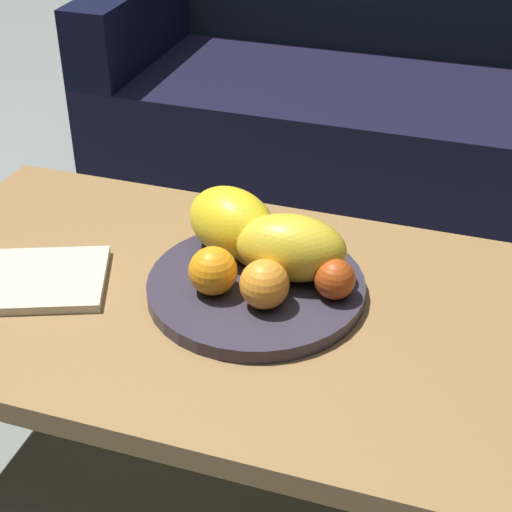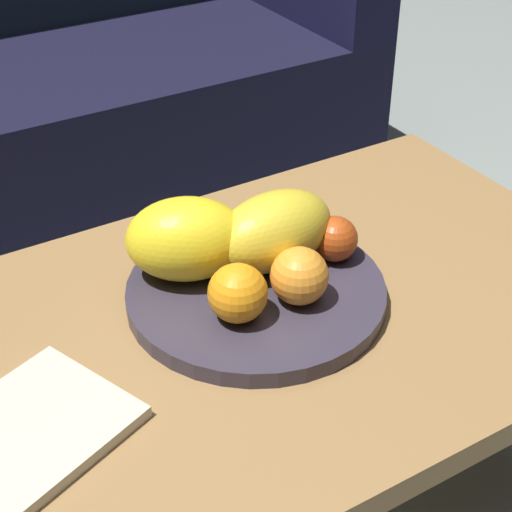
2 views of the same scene
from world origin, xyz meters
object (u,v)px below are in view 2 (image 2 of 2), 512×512
(orange_front, at_px, (238,293))
(orange_left, at_px, (299,276))
(melon_large_front, at_px, (274,231))
(melon_smaller_beside, at_px, (186,239))
(couch, at_px, (30,92))
(magazine, at_px, (18,439))
(coffee_table, at_px, (239,348))
(banana_bunch, at_px, (230,255))
(apple_front, at_px, (335,239))
(fruit_bowl, at_px, (256,293))

(orange_front, relative_size, orange_left, 1.00)
(melon_large_front, height_order, orange_front, melon_large_front)
(melon_smaller_beside, relative_size, orange_left, 2.13)
(couch, xyz_separation_m, melon_smaller_beside, (-0.11, -1.11, 0.21))
(melon_large_front, height_order, magazine, melon_large_front)
(coffee_table, relative_size, banana_bunch, 6.80)
(coffee_table, relative_size, apple_front, 17.39)
(apple_front, height_order, magazine, apple_front)
(coffee_table, xyz_separation_m, apple_front, (0.18, 0.03, 0.10))
(melon_large_front, bearing_deg, coffee_table, -146.01)
(melon_smaller_beside, height_order, banana_bunch, melon_smaller_beside)
(coffee_table, distance_m, couch, 1.22)
(fruit_bowl, bearing_deg, orange_front, -139.74)
(banana_bunch, xyz_separation_m, magazine, (-0.36, -0.14, -0.04))
(fruit_bowl, distance_m, orange_front, 0.09)
(magazine, bearing_deg, couch, 50.56)
(melon_smaller_beside, bearing_deg, fruit_bowl, -47.38)
(coffee_table, distance_m, orange_left, 0.14)
(melon_large_front, bearing_deg, magazine, -163.50)
(apple_front, bearing_deg, orange_left, -150.33)
(melon_smaller_beside, bearing_deg, magazine, -151.35)
(banana_bunch, bearing_deg, couch, 87.02)
(melon_large_front, relative_size, magazine, 0.74)
(coffee_table, xyz_separation_m, fruit_bowl, (0.05, 0.03, 0.06))
(banana_bunch, bearing_deg, melon_large_front, -13.50)
(melon_smaller_beside, xyz_separation_m, apple_front, (0.20, -0.08, -0.03))
(fruit_bowl, relative_size, melon_smaller_beside, 2.15)
(melon_large_front, height_order, apple_front, melon_large_front)
(melon_smaller_beside, bearing_deg, coffee_table, -78.73)
(orange_front, relative_size, magazine, 0.32)
(apple_front, bearing_deg, banana_bunch, 161.57)
(fruit_bowl, distance_m, magazine, 0.38)
(couch, height_order, orange_front, couch)
(orange_left, bearing_deg, apple_front, 29.67)
(orange_left, bearing_deg, melon_large_front, 79.47)
(melon_large_front, xyz_separation_m, orange_left, (-0.02, -0.09, -0.02))
(banana_bunch, relative_size, magazine, 0.69)
(fruit_bowl, xyz_separation_m, apple_front, (0.13, -0.00, 0.05))
(melon_smaller_beside, xyz_separation_m, banana_bunch, (0.05, -0.03, -0.03))
(orange_front, distance_m, apple_front, 0.20)
(orange_left, bearing_deg, banana_bunch, 113.69)
(apple_front, bearing_deg, fruit_bowl, 179.54)
(coffee_table, xyz_separation_m, couch, (0.09, 1.21, -0.08))
(orange_front, xyz_separation_m, banana_bunch, (0.04, 0.10, -0.01))
(melon_large_front, bearing_deg, orange_left, -100.53)
(magazine, bearing_deg, melon_smaller_beside, 7.40)
(melon_smaller_beside, relative_size, magazine, 0.68)
(coffee_table, bearing_deg, apple_front, 9.93)
(couch, distance_m, orange_left, 1.25)
(orange_front, relative_size, banana_bunch, 0.47)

